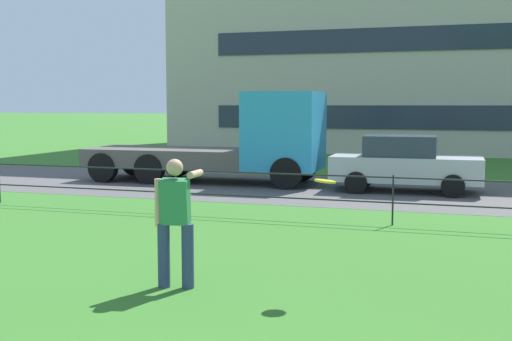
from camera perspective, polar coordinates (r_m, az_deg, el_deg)
The scene contains 6 objects.
street_strip at distance 17.99m, azimuth 13.61°, elevation -1.93°, with size 80.00×6.37×0.01m, color #565454.
park_fence at distance 13.07m, azimuth 11.95°, elevation -1.83°, with size 28.24×0.04×1.00m.
person_thrower at distance 8.50m, azimuth -7.09°, elevation -4.20°, with size 0.51×0.83×1.69m.
frisbee at distance 8.17m, azimuth 6.10°, elevation -0.94°, with size 0.36×0.36×0.05m.
flatbed_truck_center at distance 19.71m, azimuth -1.64°, elevation 2.44°, with size 7.37×2.62×2.75m.
car_silver_far_right at distance 18.15m, azimuth 12.93°, elevation 0.61°, with size 4.04×1.88×1.54m.
Camera 1 is at (1.38, -2.46, 2.39)m, focal length 45.53 mm.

